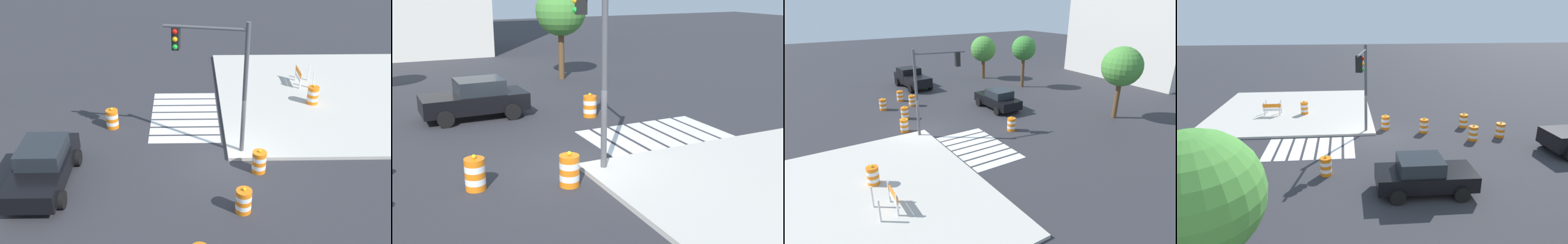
{
  "view_description": "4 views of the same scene",
  "coord_description": "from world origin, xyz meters",
  "views": [
    {
      "loc": [
        -15.61,
        1.65,
        10.4
      ],
      "look_at": [
        0.29,
        1.34,
        1.69
      ],
      "focal_mm": 41.92,
      "sensor_mm": 36.0,
      "label": 1
    },
    {
      "loc": [
        -5.75,
        -12.69,
        5.5
      ],
      "look_at": [
        1.45,
        2.25,
        0.7
      ],
      "focal_mm": 44.81,
      "sensor_mm": 36.0,
      "label": 2
    },
    {
      "loc": [
        18.34,
        -7.1,
        8.2
      ],
      "look_at": [
        2.18,
        3.08,
        0.79
      ],
      "focal_mm": 28.36,
      "sensor_mm": 36.0,
      "label": 3
    },
    {
      "loc": [
        1.95,
        19.7,
        7.62
      ],
      "look_at": [
        0.44,
        2.45,
        1.74
      ],
      "focal_mm": 30.4,
      "sensor_mm": 36.0,
      "label": 4
    }
  ],
  "objects": [
    {
      "name": "sports_car",
      "position": [
        -1.41,
        7.05,
        0.81
      ],
      "size": [
        4.31,
        2.15,
        1.63
      ],
      "color": "black",
      "rests_on": "ground"
    },
    {
      "name": "traffic_light_pole",
      "position": [
        0.8,
        0.52,
        3.91
      ],
      "size": [
        0.81,
        3.24,
        5.5
      ],
      "color": "#4C4C51",
      "rests_on": "sidewalk_corner"
    },
    {
      "name": "ground_plane",
      "position": [
        0.0,
        0.0,
        0.0
      ],
      "size": [
        120.0,
        120.0,
        0.0
      ],
      "primitive_type": "plane",
      "color": "#2D2D33"
    },
    {
      "name": "traffic_barrel_median_far",
      "position": [
        -0.74,
        -1.13,
        0.45
      ],
      "size": [
        0.56,
        0.56,
        1.02
      ],
      "color": "orange",
      "rests_on": "ground"
    },
    {
      "name": "traffic_barrel_lane_center",
      "position": [
        2.93,
        5.13,
        0.45
      ],
      "size": [
        0.56,
        0.56,
        1.02
      ],
      "color": "orange",
      "rests_on": "ground"
    },
    {
      "name": "traffic_barrel_median_near",
      "position": [
        -3.16,
        -0.25,
        0.45
      ],
      "size": [
        0.56,
        0.56,
        1.02
      ],
      "color": "orange",
      "rests_on": "ground"
    },
    {
      "name": "crosswalk_stripes",
      "position": [
        4.0,
        1.8,
        0.01
      ],
      "size": [
        5.1,
        3.2,
        0.02
      ],
      "color": "silver",
      "rests_on": "ground"
    },
    {
      "name": "street_tree_streetside_near",
      "position": [
        5.08,
        13.31,
        3.88
      ],
      "size": [
        2.85,
        2.85,
        5.35
      ],
      "color": "brown",
      "rests_on": "ground"
    }
  ]
}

